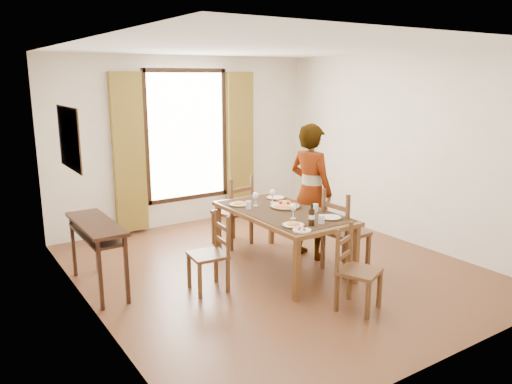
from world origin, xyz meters
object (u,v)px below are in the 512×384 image
dining_table (282,216)px  pasta_platter (285,203)px  man (311,191)px  console_table (96,232)px

dining_table → pasta_platter: bearing=42.7°
dining_table → pasta_platter: size_ratio=4.59×
man → pasta_platter: 0.46m
dining_table → pasta_platter: 0.20m
console_table → pasta_platter: (2.24, -0.52, 0.12)m
pasta_platter → man: bearing=5.6°
console_table → man: man is taller
console_table → pasta_platter: size_ratio=3.00×
dining_table → man: size_ratio=1.02×
console_table → pasta_platter: bearing=-13.0°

